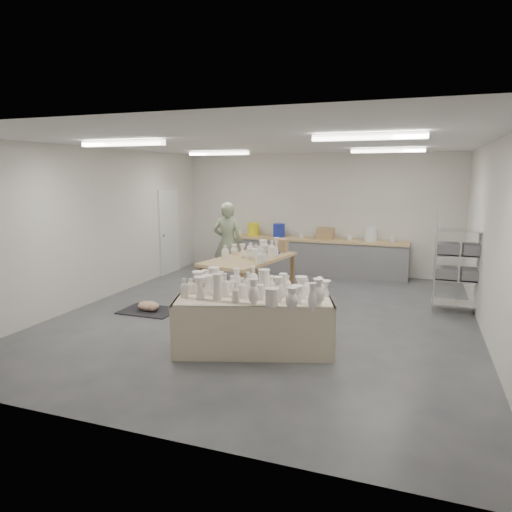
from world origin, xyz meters
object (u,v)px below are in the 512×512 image
at_px(potter, 228,243).
at_px(red_stool, 232,267).
at_px(work_table, 254,257).
at_px(drying_table, 254,319).

bearing_deg(potter, red_stool, -99.70).
relative_size(potter, red_stool, 4.04).
height_order(work_table, red_stool, work_table).
relative_size(drying_table, potter, 1.30).
height_order(drying_table, work_table, work_table).
bearing_deg(potter, drying_table, 108.51).
relative_size(work_table, potter, 1.26).
distance_m(drying_table, work_table, 2.92).
height_order(potter, red_stool, potter).
height_order(drying_table, red_stool, drying_table).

